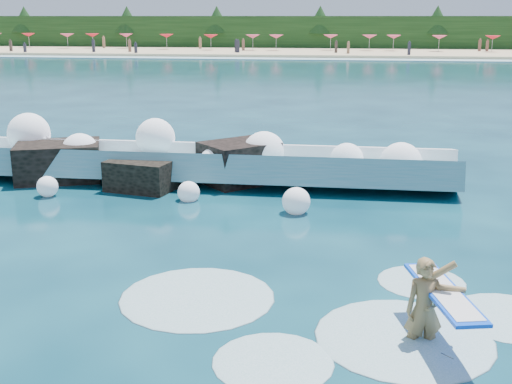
# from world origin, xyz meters

# --- Properties ---
(ground) EXTENTS (200.00, 200.00, 0.00)m
(ground) POSITION_xyz_m (0.00, 0.00, 0.00)
(ground) COLOR #072A3B
(ground) RESTS_ON ground
(beach) EXTENTS (140.00, 20.00, 0.40)m
(beach) POSITION_xyz_m (0.00, 78.00, 0.20)
(beach) COLOR tan
(beach) RESTS_ON ground
(wet_band) EXTENTS (140.00, 5.00, 0.08)m
(wet_band) POSITION_xyz_m (0.00, 67.00, 0.04)
(wet_band) COLOR silver
(wet_band) RESTS_ON ground
(treeline) EXTENTS (140.00, 4.00, 5.00)m
(treeline) POSITION_xyz_m (0.00, 88.00, 2.50)
(treeline) COLOR black
(treeline) RESTS_ON ground
(breaking_wave) EXTENTS (17.01, 2.69, 1.47)m
(breaking_wave) POSITION_xyz_m (-1.76, 7.43, 0.51)
(breaking_wave) COLOR teal
(breaking_wave) RESTS_ON ground
(rock_cluster) EXTENTS (8.56, 3.46, 1.48)m
(rock_cluster) POSITION_xyz_m (-2.87, 6.99, 0.47)
(rock_cluster) COLOR black
(rock_cluster) RESTS_ON ground
(surfer_with_board) EXTENTS (1.13, 2.89, 1.69)m
(surfer_with_board) POSITION_xyz_m (4.82, -2.20, 0.62)
(surfer_with_board) COLOR olive
(surfer_with_board) RESTS_ON ground
(wave_spray) EXTENTS (14.81, 4.49, 2.04)m
(wave_spray) POSITION_xyz_m (-1.66, 7.27, 0.93)
(wave_spray) COLOR white
(wave_spray) RESTS_ON ground
(surf_foam) EXTENTS (9.19, 5.15, 0.14)m
(surf_foam) POSITION_xyz_m (3.53, -1.64, 0.00)
(surf_foam) COLOR silver
(surf_foam) RESTS_ON ground
(beach_umbrellas) EXTENTS (111.00, 5.37, 0.50)m
(beach_umbrellas) POSITION_xyz_m (-0.02, 80.23, 2.25)
(beach_umbrellas) COLOR #137B77
(beach_umbrellas) RESTS_ON ground
(beachgoers) EXTENTS (101.22, 12.99, 1.92)m
(beachgoers) POSITION_xyz_m (13.06, 75.06, 1.09)
(beachgoers) COLOR #3F332D
(beachgoers) RESTS_ON ground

